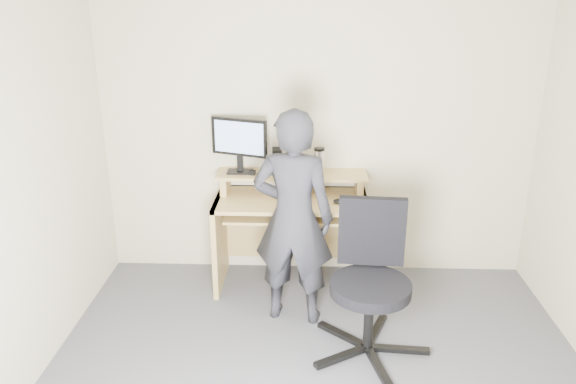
# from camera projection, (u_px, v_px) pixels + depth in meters

# --- Properties ---
(back_wall) EXTENTS (3.50, 0.02, 2.50)m
(back_wall) POSITION_uv_depth(u_px,v_px,m) (318.00, 127.00, 4.51)
(back_wall) COLOR #BFB498
(back_wall) RESTS_ON ground
(desk) EXTENTS (1.20, 0.60, 0.91)m
(desk) POSITION_uv_depth(u_px,v_px,m) (292.00, 218.00, 4.55)
(desk) COLOR tan
(desk) RESTS_ON ground
(monitor) EXTENTS (0.45, 0.18, 0.44)m
(monitor) POSITION_uv_depth(u_px,v_px,m) (239.00, 141.00, 4.41)
(monitor) COLOR black
(monitor) RESTS_ON desk
(external_drive) EXTENTS (0.08, 0.14, 0.20)m
(external_drive) POSITION_uv_depth(u_px,v_px,m) (277.00, 161.00, 4.47)
(external_drive) COLOR black
(external_drive) RESTS_ON desk
(travel_mug) EXTENTS (0.11, 0.11, 0.19)m
(travel_mug) POSITION_uv_depth(u_px,v_px,m) (319.00, 162.00, 4.47)
(travel_mug) COLOR silver
(travel_mug) RESTS_ON desk
(smartphone) EXTENTS (0.08, 0.14, 0.01)m
(smartphone) POSITION_uv_depth(u_px,v_px,m) (317.00, 174.00, 4.47)
(smartphone) COLOR black
(smartphone) RESTS_ON desk
(charger) EXTENTS (0.05, 0.04, 0.03)m
(charger) POSITION_uv_depth(u_px,v_px,m) (252.00, 173.00, 4.45)
(charger) COLOR black
(charger) RESTS_ON desk
(headphones) EXTENTS (0.17, 0.17, 0.06)m
(headphones) POSITION_uv_depth(u_px,v_px,m) (280.00, 170.00, 4.54)
(headphones) COLOR silver
(headphones) RESTS_ON desk
(keyboard) EXTENTS (0.49, 0.32, 0.03)m
(keyboard) POSITION_uv_depth(u_px,v_px,m) (284.00, 212.00, 4.35)
(keyboard) COLOR black
(keyboard) RESTS_ON desk
(mouse) EXTENTS (0.11, 0.09, 0.04)m
(mouse) POSITION_uv_depth(u_px,v_px,m) (339.00, 201.00, 4.30)
(mouse) COLOR black
(mouse) RESTS_ON desk
(office_chair) EXTENTS (0.77, 0.80, 1.00)m
(office_chair) POSITION_uv_depth(u_px,v_px,m) (371.00, 275.00, 3.66)
(office_chair) COLOR black
(office_chair) RESTS_ON ground
(person) EXTENTS (0.63, 0.47, 1.57)m
(person) POSITION_uv_depth(u_px,v_px,m) (293.00, 219.00, 3.93)
(person) COLOR black
(person) RESTS_ON ground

